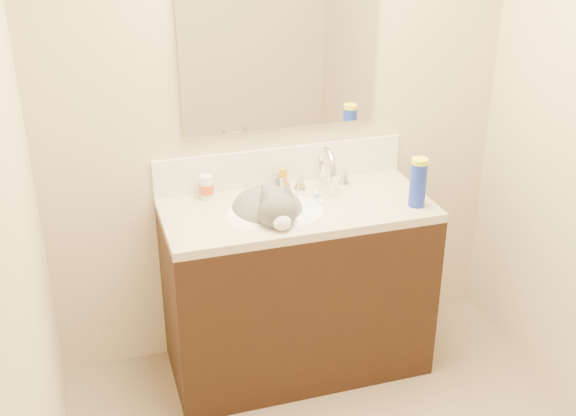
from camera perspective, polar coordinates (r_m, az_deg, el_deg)
room_shell at (r=2.12m, az=8.96°, el=4.71°), size 2.24×2.54×2.52m
vanity_cabinet at (r=3.42m, az=0.72°, el=-6.65°), size 1.20×0.55×0.82m
counter_slab at (r=3.21m, az=0.76°, el=-0.14°), size 1.20×0.55×0.04m
basin at (r=3.18m, az=-1.14°, el=-1.45°), size 0.45×0.36×0.14m
faucet at (r=3.34m, az=2.99°, el=2.87°), size 0.28×0.20×0.21m
cat at (r=3.17m, az=-1.45°, el=-0.46°), size 0.37×0.46×0.34m
backsplash at (r=3.40m, az=-0.59°, el=3.37°), size 1.20×0.02×0.18m
mirror at (r=3.22m, az=-0.64°, el=13.14°), size 0.90×0.02×0.80m
pill_bottle at (r=3.28m, az=-6.46°, el=1.66°), size 0.06×0.06×0.11m
pill_label at (r=3.28m, az=-6.46°, el=1.54°), size 0.07×0.07×0.04m
silver_jar at (r=3.36m, az=-0.75°, el=2.05°), size 0.07×0.07×0.06m
amber_bottle at (r=3.37m, az=-0.38°, el=2.40°), size 0.04×0.04×0.09m
toothbrush at (r=3.28m, az=2.41°, el=0.88°), size 0.03×0.15×0.01m
toothbrush_head at (r=3.28m, az=2.41°, el=0.93°), size 0.02×0.03×0.02m
spray_can at (r=3.22m, az=10.22°, el=1.82°), size 0.09×0.09×0.20m
spray_cap at (r=3.18m, az=10.36°, el=3.50°), size 0.09×0.09×0.04m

